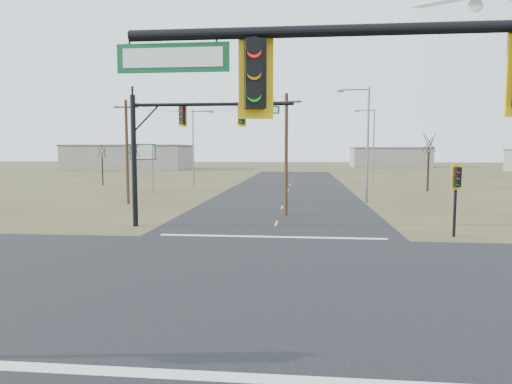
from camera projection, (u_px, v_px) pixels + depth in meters
The scene contains 18 objects.
ground at pixel (258, 276), 16.65m from camera, with size 320.00×320.00×0.00m, color brown.
road_ew at pixel (258, 276), 16.65m from camera, with size 160.00×14.00×0.02m, color black.
road_ns at pixel (258, 276), 16.65m from camera, with size 14.00×160.00×0.02m, color black.
stop_bar_near at pixel (222, 377), 9.22m from camera, with size 12.00×0.40×0.01m, color silver.
stop_bar_far at pixel (272, 237), 24.08m from camera, with size 12.00×0.40×0.01m, color silver.
mast_arm_far at pixel (180, 133), 26.83m from camera, with size 9.68×0.58×7.85m.
pedestal_signal_ne at pixel (457, 183), 23.88m from camera, with size 0.62×0.52×3.89m.
utility_pole_near at pixel (286, 152), 31.67m from camera, with size 2.06×0.50×8.49m.
utility_pole_far at pixel (127, 150), 38.61m from camera, with size 2.15×0.25×8.78m.
highway_sign at pixel (143, 158), 49.05m from camera, with size 2.81×0.26×5.26m.
streetlight_a at pixel (365, 139), 39.29m from camera, with size 2.76×0.26×9.95m.
streetlight_b at pixel (372, 141), 64.80m from camera, with size 2.91×0.45×10.39m.
streetlight_c at pixel (195, 144), 55.26m from camera, with size 2.65×0.43×9.44m.
bare_tree_a at pixel (134, 148), 47.62m from camera, with size 3.19×3.19×6.12m.
bare_tree_b at pixel (102, 150), 58.57m from camera, with size 2.90×2.90×5.67m.
bare_tree_c at pixel (429, 142), 50.43m from camera, with size 3.81×3.81×6.96m.
warehouse_left at pixel (129, 158), 109.57m from camera, with size 28.00×14.00×5.50m, color gray.
warehouse_mid at pixel (389, 158), 122.88m from camera, with size 20.00×12.00×5.00m, color gray.
Camera 1 is at (1.58, -16.22, 4.61)m, focal length 32.00 mm.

